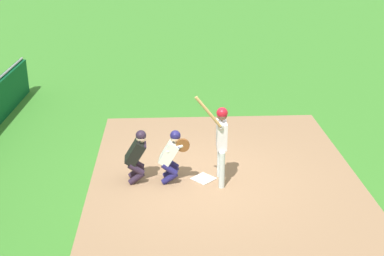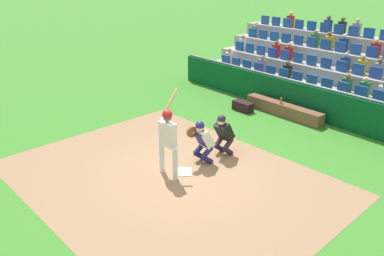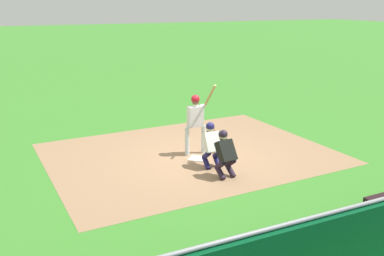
{
  "view_description": "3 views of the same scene",
  "coord_description": "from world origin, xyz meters",
  "px_view_note": "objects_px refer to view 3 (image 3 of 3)",
  "views": [
    {
      "loc": [
        10.79,
        -0.41,
        5.62
      ],
      "look_at": [
        0.28,
        -0.27,
        1.39
      ],
      "focal_mm": 49.25,
      "sensor_mm": 36.0,
      "label": 1
    },
    {
      "loc": [
        -6.95,
        5.76,
        5.03
      ],
      "look_at": [
        0.16,
        -0.44,
        1.08
      ],
      "focal_mm": 36.82,
      "sensor_mm": 36.0,
      "label": 2
    },
    {
      "loc": [
        -5.17,
        -10.47,
        4.34
      ],
      "look_at": [
        -0.41,
        -0.51,
        1.11
      ],
      "focal_mm": 40.32,
      "sensor_mm": 36.0,
      "label": 3
    }
  ],
  "objects_px": {
    "dugout_bench": "(364,231)",
    "water_bottle_on_bench": "(368,213)",
    "home_plate_marker": "(197,158)",
    "home_plate_umpire": "(225,152)",
    "catcher_crouching": "(212,142)",
    "batter_at_plate": "(196,118)",
    "equipment_duffel_bag": "(382,204)"
  },
  "relations": [
    {
      "from": "dugout_bench",
      "to": "water_bottle_on_bench",
      "type": "bearing_deg",
      "value": 25.4
    },
    {
      "from": "home_plate_marker",
      "to": "dugout_bench",
      "type": "height_order",
      "value": "dugout_bench"
    },
    {
      "from": "home_plate_marker",
      "to": "home_plate_umpire",
      "type": "relative_size",
      "value": 0.35
    },
    {
      "from": "home_plate_marker",
      "to": "dugout_bench",
      "type": "distance_m",
      "value": 5.43
    },
    {
      "from": "home_plate_marker",
      "to": "catcher_crouching",
      "type": "relative_size",
      "value": 0.35
    },
    {
      "from": "dugout_bench",
      "to": "water_bottle_on_bench",
      "type": "distance_m",
      "value": 0.34
    },
    {
      "from": "home_plate_umpire",
      "to": "batter_at_plate",
      "type": "bearing_deg",
      "value": 87.28
    },
    {
      "from": "dugout_bench",
      "to": "equipment_duffel_bag",
      "type": "distance_m",
      "value": 1.47
    },
    {
      "from": "home_plate_marker",
      "to": "batter_at_plate",
      "type": "bearing_deg",
      "value": 69.46
    },
    {
      "from": "home_plate_umpire",
      "to": "dugout_bench",
      "type": "height_order",
      "value": "home_plate_umpire"
    },
    {
      "from": "batter_at_plate",
      "to": "equipment_duffel_bag",
      "type": "xyz_separation_m",
      "value": [
        2.0,
        -5.02,
        -0.95
      ]
    },
    {
      "from": "home_plate_umpire",
      "to": "equipment_duffel_bag",
      "type": "distance_m",
      "value": 3.81
    },
    {
      "from": "home_plate_umpire",
      "to": "water_bottle_on_bench",
      "type": "height_order",
      "value": "home_plate_umpire"
    },
    {
      "from": "catcher_crouching",
      "to": "dugout_bench",
      "type": "bearing_deg",
      "value": -80.5
    },
    {
      "from": "home_plate_umpire",
      "to": "water_bottle_on_bench",
      "type": "relative_size",
      "value": 5.84
    },
    {
      "from": "equipment_duffel_bag",
      "to": "dugout_bench",
      "type": "bearing_deg",
      "value": -151.55
    },
    {
      "from": "water_bottle_on_bench",
      "to": "home_plate_umpire",
      "type": "bearing_deg",
      "value": 103.24
    },
    {
      "from": "dugout_bench",
      "to": "equipment_duffel_bag",
      "type": "xyz_separation_m",
      "value": [
        1.28,
        0.71,
        -0.05
      ]
    },
    {
      "from": "home_plate_umpire",
      "to": "water_bottle_on_bench",
      "type": "bearing_deg",
      "value": -76.76
    },
    {
      "from": "water_bottle_on_bench",
      "to": "dugout_bench",
      "type": "bearing_deg",
      "value": -154.6
    },
    {
      "from": "catcher_crouching",
      "to": "home_plate_umpire",
      "type": "bearing_deg",
      "value": -92.02
    },
    {
      "from": "catcher_crouching",
      "to": "dugout_bench",
      "type": "xyz_separation_m",
      "value": [
        0.78,
        -4.65,
        -0.48
      ]
    },
    {
      "from": "batter_at_plate",
      "to": "home_plate_umpire",
      "type": "distance_m",
      "value": 1.93
    },
    {
      "from": "batter_at_plate",
      "to": "catcher_crouching",
      "type": "xyz_separation_m",
      "value": [
        -0.06,
        -1.09,
        -0.42
      ]
    },
    {
      "from": "home_plate_marker",
      "to": "batter_at_plate",
      "type": "relative_size",
      "value": 0.2
    },
    {
      "from": "catcher_crouching",
      "to": "water_bottle_on_bench",
      "type": "height_order",
      "value": "catcher_crouching"
    },
    {
      "from": "equipment_duffel_bag",
      "to": "batter_at_plate",
      "type": "bearing_deg",
      "value": 111.04
    },
    {
      "from": "home_plate_umpire",
      "to": "dugout_bench",
      "type": "xyz_separation_m",
      "value": [
        0.8,
        -3.86,
        -0.46
      ]
    },
    {
      "from": "catcher_crouching",
      "to": "home_plate_umpire",
      "type": "relative_size",
      "value": 1.01
    },
    {
      "from": "home_plate_marker",
      "to": "catcher_crouching",
      "type": "xyz_separation_m",
      "value": [
        0.08,
        -0.72,
        0.69
      ]
    },
    {
      "from": "catcher_crouching",
      "to": "equipment_duffel_bag",
      "type": "relative_size",
      "value": 1.62
    },
    {
      "from": "dugout_bench",
      "to": "batter_at_plate",
      "type": "bearing_deg",
      "value": 97.11
    }
  ]
}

